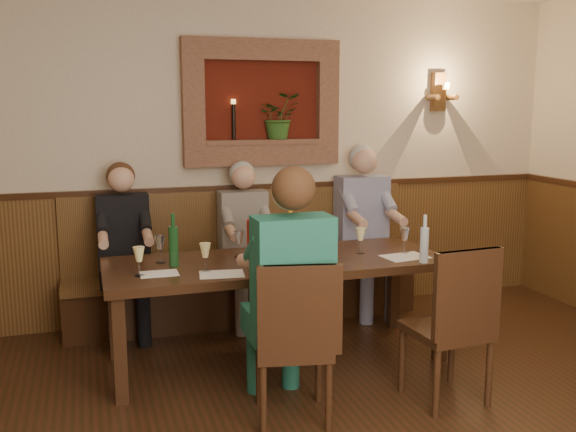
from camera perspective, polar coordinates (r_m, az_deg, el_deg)
name	(u,v)px	position (r m, az deg, el deg)	size (l,w,h in m)	color
room_shell	(405,91)	(2.71, 10.38, 10.84)	(6.04, 6.04, 2.82)	beige
wainscoting	(396,390)	(2.99, 9.59, -14.99)	(6.02, 6.02, 1.15)	#4F3116
wall_niche	(267,108)	(5.55, -1.91, 9.57)	(1.36, 0.30, 1.06)	#51150B
wall_sconce	(439,93)	(6.20, 13.32, 10.61)	(0.25, 0.20, 0.35)	#4F3116
dining_table	(277,270)	(4.58, -1.01, -4.79)	(2.40, 0.90, 0.75)	black
bench	(246,282)	(5.55, -3.80, -5.90)	(3.00, 0.45, 1.11)	#381E0F
chair_near_left	(293,373)	(3.86, 0.42, -13.79)	(0.51, 0.51, 0.98)	black
chair_near_right	(447,356)	(4.20, 13.95, -11.96)	(0.48, 0.48, 1.01)	black
person_bench_left	(125,266)	(5.25, -14.26, -4.35)	(0.41, 0.50, 1.39)	black
person_bench_mid	(246,258)	(5.39, -3.78, -3.77)	(0.40, 0.49, 1.37)	#5B5853
person_bench_right	(365,243)	(5.72, 6.88, -2.42)	(0.45, 0.55, 1.50)	navy
person_chair_front	(288,312)	(3.84, -0.03, -8.50)	(0.45, 0.56, 1.50)	#195958
spittoon_bucket	(265,240)	(4.54, -2.08, -2.12)	(0.25, 0.25, 0.29)	#B8140B
wine_bottle_green_a	(290,238)	(4.51, 0.19, -1.95)	(0.09, 0.09, 0.39)	#19471E
wine_bottle_green_b	(174,245)	(4.42, -10.14, -2.54)	(0.08, 0.08, 0.36)	#19471E
water_bottle	(424,244)	(4.55, 12.02, -2.42)	(0.08, 0.08, 0.34)	silver
tasting_sheet_a	(159,274)	(4.27, -11.38, -5.04)	(0.24, 0.17, 0.00)	white
tasting_sheet_b	(279,263)	(4.46, -0.81, -4.18)	(0.30, 0.22, 0.00)	white
tasting_sheet_c	(405,257)	(4.72, 10.37, -3.57)	(0.32, 0.23, 0.00)	white
tasting_sheet_d	(222,274)	(4.19, -5.91, -5.16)	(0.29, 0.20, 0.00)	white
wine_glass_0	(361,240)	(4.77, 6.46, -2.17)	(0.08, 0.08, 0.19)	#FCF397
wine_glass_1	(282,250)	(4.43, -0.53, -3.03)	(0.08, 0.08, 0.19)	#FCF397
wine_glass_2	(239,244)	(4.63, -4.39, -2.49)	(0.08, 0.08, 0.19)	white
wine_glass_3	(139,262)	(4.22, -13.09, -3.96)	(0.08, 0.08, 0.19)	#FCF397
wine_glass_4	(405,240)	(4.81, 10.34, -2.15)	(0.08, 0.08, 0.19)	white
wine_glass_5	(205,257)	(4.25, -7.36, -3.67)	(0.08, 0.08, 0.19)	#FCF397
wine_glass_6	(293,243)	(4.66, 0.46, -2.38)	(0.08, 0.08, 0.19)	#FCF397
wine_glass_7	(160,249)	(4.54, -11.28, -2.91)	(0.08, 0.08, 0.19)	white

